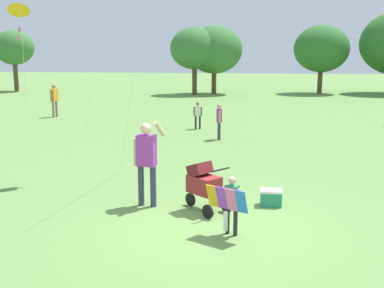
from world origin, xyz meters
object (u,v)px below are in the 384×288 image
person_red_shirt (219,119)px  person_couple_left (54,98)px  child_with_butterfly_kite (231,201)px  stroller (203,182)px  person_kid_running (198,113)px  kite_green_novelty (19,11)px  person_adult_flyer (147,157)px  cooler_box (271,198)px

person_red_shirt → person_couple_left: size_ratio=0.83×
child_with_butterfly_kite → stroller: bearing=115.8°
stroller → person_couple_left: size_ratio=0.64×
person_red_shirt → person_kid_running: 2.50m
kite_green_novelty → person_kid_running: 8.26m
person_couple_left → person_adult_flyer: bearing=-59.8°
cooler_box → person_couple_left: bearing=128.9°
person_adult_flyer → person_red_shirt: 7.83m
cooler_box → person_red_shirt: bearing=102.1°
stroller → cooler_box: (1.39, 0.49, -0.43)m
stroller → person_red_shirt: bearing=91.4°
child_with_butterfly_kite → person_red_shirt: person_red_shirt is taller
person_adult_flyer → person_red_shirt: (1.01, 7.76, -0.29)m
person_adult_flyer → person_red_shirt: bearing=82.6°
child_with_butterfly_kite → stroller: child_with_butterfly_kite is taller
child_with_butterfly_kite → person_red_shirt: size_ratio=0.80×
child_with_butterfly_kite → person_couple_left: bearing=123.1°
person_adult_flyer → cooler_box: size_ratio=4.14×
person_adult_flyer → stroller: size_ratio=1.80×
child_with_butterfly_kite → cooler_box: bearing=65.8°
cooler_box → person_adult_flyer: bearing=-172.8°
person_kid_running → cooler_box: size_ratio=2.54×
kite_green_novelty → person_red_shirt: kite_green_novelty is taller
stroller → person_kid_running: size_ratio=0.91×
child_with_butterfly_kite → cooler_box: child_with_butterfly_kite is taller
child_with_butterfly_kite → person_kid_running: size_ratio=0.94×
person_red_shirt → person_adult_flyer: bearing=-97.4°
kite_green_novelty → person_kid_running: size_ratio=4.06×
person_red_shirt → person_couple_left: person_couple_left is taller
person_couple_left → cooler_box: size_ratio=3.59×
kite_green_novelty → person_couple_left: (-2.67, 8.42, -3.42)m
person_adult_flyer → person_couple_left: bearing=120.2°
stroller → kite_green_novelty: 8.37m
person_adult_flyer → kite_green_novelty: bearing=137.6°
child_with_butterfly_kite → person_kid_running: 11.60m
kite_green_novelty → person_kid_running: kite_green_novelty is taller
stroller → person_red_shirt: 7.93m
stroller → person_couple_left: person_couple_left is taller
child_with_butterfly_kite → cooler_box: 1.97m
person_kid_running → cooler_box: bearing=-74.8°
person_couple_left → cooler_box: person_couple_left is taller
person_red_shirt → cooler_box: size_ratio=2.97×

